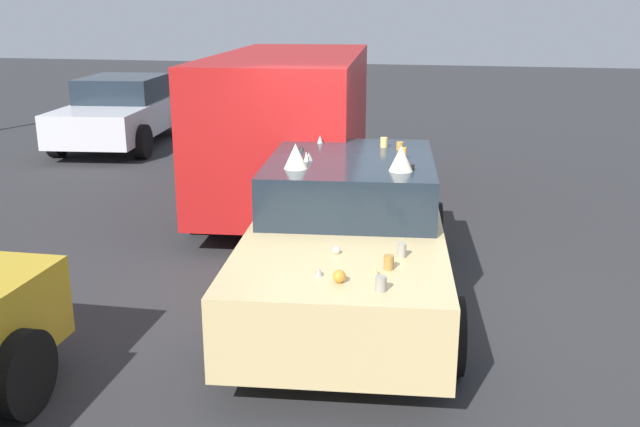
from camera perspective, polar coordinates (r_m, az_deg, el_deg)
The scene contains 4 objects.
ground_plane at distance 7.37m, azimuth 2.30°, elevation -6.86°, with size 60.00×60.00×0.00m, color #2D2D30.
art_car_decorated at distance 7.16m, azimuth 2.39°, elevation -1.32°, with size 4.79×2.41×1.68m.
parked_van_behind_right at distance 10.51m, azimuth -2.39°, elevation 7.40°, with size 5.17×2.64×2.25m.
parked_sedan_far_left at distance 15.90m, azimuth -15.69°, elevation 7.98°, with size 4.53×2.37×1.45m.
Camera 1 is at (-6.68, -1.11, 2.92)m, focal length 39.56 mm.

